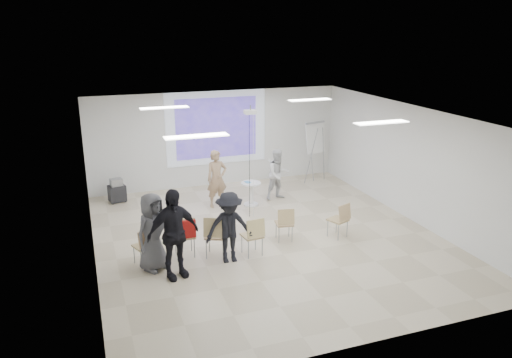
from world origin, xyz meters
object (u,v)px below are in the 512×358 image
object	(u,v)px
audience_left	(173,228)
audience_mid	(229,223)
chair_far_left	(145,244)
av_cart	(117,191)
chair_right_inner	(285,222)
player_left	(217,175)
chair_left_inner	(215,233)
player_right	(278,172)
flipchart_easel	(315,138)
pedestal_table	(251,192)
laptop	(216,234)
chair_center	(254,233)
chair_left_mid	(185,233)
audience_outer	(153,227)
chair_right_far	(340,218)

from	to	relation	value
audience_left	audience_mid	distance (m)	1.31
chair_far_left	av_cart	bearing A→B (deg)	72.88
chair_right_inner	player_left	bearing A→B (deg)	116.74
player_left	chair_left_inner	xyz separation A→B (m)	(-0.91, -3.14, -0.34)
player_right	flipchart_easel	size ratio (longest dim) A/B	0.84
flipchart_easel	chair_left_inner	bearing A→B (deg)	-149.85
pedestal_table	laptop	size ratio (longest dim) A/B	1.95
chair_center	flipchart_easel	xyz separation A→B (m)	(3.69, 4.51, 0.93)
chair_left_inner	flipchart_easel	world-z (taller)	flipchart_easel
chair_left_mid	audience_mid	size ratio (longest dim) A/B	0.53
chair_left_mid	player_right	bearing A→B (deg)	42.30
audience_left	flipchart_easel	world-z (taller)	audience_left
laptop	pedestal_table	bearing A→B (deg)	-97.99
av_cart	chair_left_mid	bearing A→B (deg)	-86.49
audience_outer	flipchart_easel	xyz separation A→B (m)	(5.87, 4.39, 0.53)
chair_right_far	audience_left	size ratio (longest dim) A/B	0.41
player_right	flipchart_easel	bearing A→B (deg)	25.65
pedestal_table	audience_mid	bearing A→B (deg)	-116.62
audience_left	chair_left_mid	bearing A→B (deg)	49.14
audience_left	av_cart	size ratio (longest dim) A/B	3.11
chair_right_far	audience_mid	distance (m)	2.91
laptop	audience_outer	distance (m)	1.46
audience_mid	chair_left_mid	bearing A→B (deg)	152.05
audience_left	audience_outer	xyz separation A→B (m)	(-0.34, 0.49, -0.14)
pedestal_table	player_left	bearing A→B (deg)	164.64
player_right	pedestal_table	bearing A→B (deg)	-173.01
player_right	flipchart_easel	xyz separation A→B (m)	(1.74, 1.16, 0.63)
player_right	chair_right_inner	bearing A→B (deg)	-117.16
audience_left	audience_outer	bearing A→B (deg)	109.36
chair_left_mid	audience_left	size ratio (longest dim) A/B	0.44
laptop	chair_left_inner	bearing A→B (deg)	94.65
chair_far_left	audience_mid	bearing A→B (deg)	-33.91
chair_far_left	chair_center	bearing A→B (deg)	-28.83
chair_left_inner	chair_right_inner	distance (m)	1.81
chair_left_mid	audience_outer	distance (m)	0.89
audience_mid	pedestal_table	bearing A→B (deg)	66.83
player_left	chair_far_left	distance (m)	3.87
laptop	audience_left	xyz separation A→B (m)	(-1.05, -0.67, 0.56)
flipchart_easel	av_cart	bearing A→B (deg)	164.92
chair_left_inner	audience_mid	distance (m)	0.49
player_left	audience_mid	xyz separation A→B (m)	(-0.66, -3.42, -0.03)
player_left	audience_left	world-z (taller)	audience_left
laptop	audience_mid	xyz separation A→B (m)	(0.21, -0.37, 0.37)
audience_mid	chair_right_inner	bearing A→B (deg)	23.53
pedestal_table	player_right	world-z (taller)	player_right
pedestal_table	flipchart_easel	distance (m)	3.22
player_left	chair_left_inner	size ratio (longest dim) A/B	1.88
chair_left_inner	flipchart_easel	bearing A→B (deg)	68.42
pedestal_table	laptop	distance (m)	3.32
player_right	chair_left_mid	distance (m)	4.46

